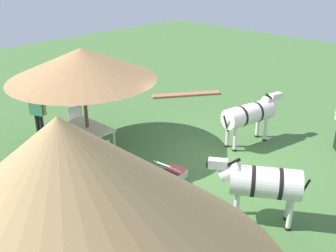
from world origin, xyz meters
The scene contains 10 objects.
ground_plane centered at (0.00, 0.00, 0.00)m, with size 36.00×36.00×0.00m, color #436A35.
shade_umbrella centered at (3.16, 1.89, 2.60)m, with size 4.09×4.09×3.03m.
patio_dining_table centered at (3.16, 1.89, 0.66)m, with size 1.58×0.89×0.74m.
patio_chair_west_end centered at (4.40, 1.44, 0.52)m, with size 0.54×0.56×0.90m.
patio_chair_near_hut centered at (1.92, 2.36, 0.52)m, with size 0.55×0.56×0.90m.
guest_beside_umbrella centered at (4.80, 2.50, 1.02)m, with size 0.56×0.39×1.69m.
striped_lounge_chair centered at (0.25, 1.44, 0.26)m, with size 0.63×0.85×0.66m.
zebra_nearest_camera centered at (-2.29, 1.37, 0.97)m, with size 1.85×1.39×1.50m.
zebra_by_umbrella centered at (0.02, -1.72, 0.95)m, with size 0.96×2.29×1.49m.
brick_patio_kerb centered at (4.27, -3.73, 0.04)m, with size 2.80×0.36×0.08m, color #A66248.
Camera 1 is at (-5.68, 7.78, 5.35)m, focal length 42.03 mm.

